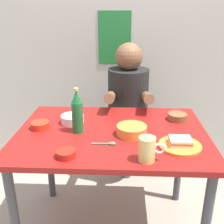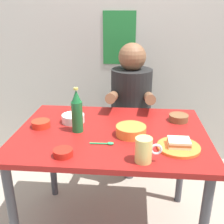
{
  "view_description": "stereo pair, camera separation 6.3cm",
  "coord_description": "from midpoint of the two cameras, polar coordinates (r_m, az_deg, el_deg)",
  "views": [
    {
      "loc": [
        0.07,
        -1.42,
        1.41
      ],
      "look_at": [
        0.0,
        0.05,
        0.84
      ],
      "focal_mm": 43.22,
      "sensor_mm": 36.0,
      "label": 1
    },
    {
      "loc": [
        0.13,
        -1.41,
        1.41
      ],
      "look_at": [
        0.0,
        0.05,
        0.84
      ],
      "focal_mm": 43.22,
      "sensor_mm": 36.0,
      "label": 2
    }
  ],
  "objects": [
    {
      "name": "person_seated",
      "position": [
        2.14,
        4.93,
        3.55
      ],
      "size": [
        0.33,
        0.56,
        0.72
      ],
      "color": "black",
      "rests_on": "stool"
    },
    {
      "name": "stool",
      "position": [
        2.31,
        4.61,
        -6.27
      ],
      "size": [
        0.34,
        0.34,
        0.45
      ],
      "color": "#4C4C51",
      "rests_on": "ground"
    },
    {
      "name": "plate_orange",
      "position": [
        1.43,
        15.13,
        -7.18
      ],
      "size": [
        0.22,
        0.22,
        0.01
      ],
      "primitive_type": "cylinder",
      "color": "orange",
      "rests_on": "dining_table"
    },
    {
      "name": "beer_bottle",
      "position": [
        1.53,
        -6.25,
        -0.02
      ],
      "size": [
        0.06,
        0.06,
        0.26
      ],
      "color": "#19602D",
      "rests_on": "dining_table"
    },
    {
      "name": "condiment_bowl_brown",
      "position": [
        1.76,
        14.91,
        -1.15
      ],
      "size": [
        0.12,
        0.12,
        0.04
      ],
      "color": "brown",
      "rests_on": "dining_table"
    },
    {
      "name": "wall_back",
      "position": [
        2.47,
        2.94,
        18.64
      ],
      "size": [
        4.4,
        0.09,
        2.6
      ],
      "color": "#ADA89E",
      "rests_on": "ground"
    },
    {
      "name": "sambal_bowl_red",
      "position": [
        1.33,
        -8.97,
        -8.43
      ],
      "size": [
        0.1,
        0.1,
        0.03
      ],
      "color": "#B21E14",
      "rests_on": "dining_table"
    },
    {
      "name": "rice_bowl_white",
      "position": [
        1.69,
        -7.17,
        -1.28
      ],
      "size": [
        0.14,
        0.14,
        0.05
      ],
      "color": "silver",
      "rests_on": "dining_table"
    },
    {
      "name": "sauce_bowl_chili",
      "position": [
        1.66,
        -13.76,
        -2.41
      ],
      "size": [
        0.11,
        0.11,
        0.04
      ],
      "color": "red",
      "rests_on": "dining_table"
    },
    {
      "name": "beer_mug",
      "position": [
        1.26,
        8.25,
        -7.95
      ],
      "size": [
        0.13,
        0.08,
        0.12
      ],
      "color": "#D1BC66",
      "rests_on": "dining_table"
    },
    {
      "name": "soup_bowl_orange",
      "position": [
        1.52,
        5.23,
        -3.86
      ],
      "size": [
        0.17,
        0.17,
        0.05
      ],
      "color": "orange",
      "rests_on": "dining_table"
    },
    {
      "name": "spoon",
      "position": [
        1.42,
        0.04,
        -6.68
      ],
      "size": [
        0.13,
        0.02,
        0.01
      ],
      "color": "#26A559",
      "rests_on": "dining_table"
    },
    {
      "name": "dining_table",
      "position": [
        1.61,
        0.97,
        -7.07
      ],
      "size": [
        1.1,
        0.8,
        0.74
      ],
      "color": "maroon",
      "rests_on": "ground"
    },
    {
      "name": "sandwich",
      "position": [
        1.42,
        15.23,
        -6.29
      ],
      "size": [
        0.11,
        0.09,
        0.04
      ],
      "color": "beige",
      "rests_on": "plate_orange"
    }
  ]
}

